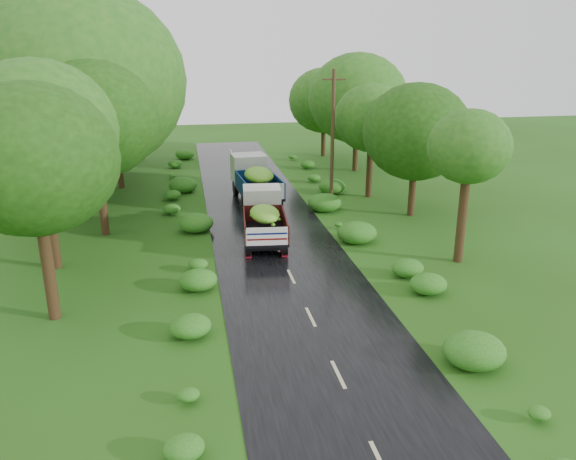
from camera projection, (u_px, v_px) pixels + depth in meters
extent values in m
plane|color=#21480F|center=(338.00, 375.00, 17.69)|extent=(120.00, 120.00, 0.00)
cube|color=black|center=(305.00, 306.00, 22.36)|extent=(6.50, 80.00, 0.02)
cube|color=#BFB78C|center=(338.00, 374.00, 17.69)|extent=(0.12, 1.60, 0.00)
cube|color=#BFB78C|center=(311.00, 317.00, 21.42)|extent=(0.12, 1.60, 0.00)
cube|color=#BFB78C|center=(291.00, 276.00, 25.16)|extent=(0.12, 1.60, 0.00)
cube|color=#BFB78C|center=(277.00, 246.00, 28.89)|extent=(0.12, 1.60, 0.00)
cube|color=#BFB78C|center=(266.00, 223.00, 32.63)|extent=(0.12, 1.60, 0.00)
cube|color=#BFB78C|center=(257.00, 205.00, 36.36)|extent=(0.12, 1.60, 0.00)
cube|color=#BFB78C|center=(250.00, 190.00, 40.10)|extent=(0.12, 1.60, 0.00)
cube|color=#BFB78C|center=(244.00, 178.00, 43.83)|extent=(0.12, 1.60, 0.00)
cube|color=#BFB78C|center=(239.00, 167.00, 47.57)|extent=(0.12, 1.60, 0.00)
cube|color=#BFB78C|center=(234.00, 158.00, 51.31)|extent=(0.12, 1.60, 0.00)
cube|color=#BFB78C|center=(231.00, 151.00, 55.04)|extent=(0.12, 1.60, 0.00)
cube|color=black|center=(264.00, 231.00, 29.41)|extent=(2.04, 5.30, 0.26)
cylinder|color=black|center=(246.00, 224.00, 31.16)|extent=(0.34, 0.94, 0.92)
cylinder|color=black|center=(278.00, 223.00, 31.31)|extent=(0.34, 0.94, 0.92)
cylinder|color=black|center=(248.00, 242.00, 28.26)|extent=(0.34, 0.94, 0.92)
cylinder|color=black|center=(283.00, 241.00, 28.42)|extent=(0.34, 0.94, 0.92)
cylinder|color=black|center=(248.00, 248.00, 27.37)|extent=(0.34, 0.94, 0.92)
cylinder|color=black|center=(284.00, 247.00, 27.53)|extent=(0.34, 0.94, 0.92)
cube|color=maroon|center=(248.00, 254.00, 27.14)|extent=(0.31, 0.06, 0.41)
cube|color=maroon|center=(285.00, 253.00, 27.30)|extent=(0.31, 0.06, 0.41)
cube|color=silver|center=(262.00, 202.00, 31.05)|extent=(2.18, 1.92, 1.75)
cube|color=black|center=(265.00, 234.00, 28.43)|extent=(2.46, 4.13, 0.15)
cube|color=#4F0E12|center=(245.00, 225.00, 28.18)|extent=(0.42, 3.95, 0.87)
cube|color=#4F0E12|center=(285.00, 223.00, 28.36)|extent=(0.42, 3.95, 0.87)
cube|color=#4F0E12|center=(263.00, 213.00, 30.11)|extent=(2.11, 0.26, 0.87)
cube|color=silver|center=(267.00, 236.00, 26.44)|extent=(2.11, 0.26, 0.87)
ellipsoid|color=#54971B|center=(265.00, 214.00, 28.10)|extent=(2.07, 3.47, 0.92)
cube|color=black|center=(256.00, 192.00, 36.96)|extent=(2.21, 5.89, 0.29)
cylinder|color=black|center=(236.00, 188.00, 38.69)|extent=(0.37, 1.04, 1.02)
cylinder|color=black|center=(264.00, 186.00, 39.18)|extent=(0.37, 1.04, 1.02)
cylinder|color=black|center=(245.00, 201.00, 35.56)|extent=(0.37, 1.04, 1.02)
cylinder|color=black|center=(275.00, 198.00, 36.05)|extent=(0.37, 1.04, 1.02)
cylinder|color=black|center=(248.00, 205.00, 34.60)|extent=(0.37, 1.04, 1.02)
cylinder|color=black|center=(279.00, 203.00, 35.09)|extent=(0.37, 1.04, 1.02)
cube|color=maroon|center=(249.00, 210.00, 34.35)|extent=(0.35, 0.07, 0.46)
cube|color=maroon|center=(280.00, 208.00, 34.84)|extent=(0.35, 0.07, 0.46)
cube|color=silver|center=(249.00, 168.00, 38.73)|extent=(2.41, 2.12, 1.95)
cube|color=black|center=(259.00, 193.00, 35.90)|extent=(2.69, 4.57, 0.16)
cube|color=navy|center=(241.00, 185.00, 35.45)|extent=(0.42, 4.40, 0.97)
cube|color=navy|center=(276.00, 183.00, 36.00)|extent=(0.42, 4.40, 0.97)
cube|color=navy|center=(252.00, 177.00, 37.71)|extent=(2.35, 0.26, 0.97)
cube|color=silver|center=(267.00, 192.00, 33.74)|extent=(2.35, 0.26, 0.97)
ellipsoid|color=#54971B|center=(259.00, 175.00, 35.53)|extent=(2.26, 3.84, 1.02)
cylinder|color=#382616|center=(332.00, 138.00, 35.80)|extent=(0.27, 0.27, 8.50)
cube|color=#382616|center=(334.00, 79.00, 34.66)|extent=(1.48, 0.35, 0.11)
cylinder|color=black|center=(43.00, 231.00, 20.30)|extent=(0.45, 0.45, 6.96)
ellipsoid|color=#193F0C|center=(32.00, 159.00, 19.47)|extent=(3.46, 3.46, 3.11)
cylinder|color=black|center=(47.00, 192.00, 25.09)|extent=(0.45, 0.45, 7.25)
ellipsoid|color=#193F0C|center=(38.00, 131.00, 24.23)|extent=(3.69, 3.69, 3.32)
cylinder|color=black|center=(99.00, 171.00, 29.71)|extent=(0.45, 0.45, 7.08)
ellipsoid|color=#193F0C|center=(94.00, 120.00, 28.87)|extent=(3.67, 3.67, 3.30)
cylinder|color=black|center=(86.00, 137.00, 34.67)|extent=(0.49, 0.49, 8.90)
ellipsoid|color=#193F0C|center=(80.00, 81.00, 33.61)|extent=(5.03, 5.03, 4.53)
cylinder|color=black|center=(117.00, 144.00, 39.81)|extent=(0.43, 0.43, 6.46)
ellipsoid|color=#193F0C|center=(114.00, 109.00, 39.04)|extent=(3.55, 3.55, 3.20)
cylinder|color=black|center=(92.00, 131.00, 43.36)|extent=(0.45, 0.45, 7.19)
ellipsoid|color=#193F0C|center=(88.00, 94.00, 42.50)|extent=(4.76, 4.76, 4.28)
cylinder|color=black|center=(131.00, 116.00, 49.24)|extent=(0.47, 0.47, 7.85)
ellipsoid|color=#193F0C|center=(128.00, 81.00, 48.30)|extent=(3.53, 3.53, 3.18)
cylinder|color=black|center=(464.00, 198.00, 26.00)|extent=(0.43, 0.43, 6.31)
ellipsoid|color=#1F5A16|center=(469.00, 146.00, 25.24)|extent=(2.74, 2.74, 2.47)
cylinder|color=black|center=(414.00, 169.00, 33.39)|extent=(0.42, 0.42, 5.77)
ellipsoid|color=#1F5A16|center=(416.00, 132.00, 32.70)|extent=(3.55, 3.55, 3.19)
cylinder|color=black|center=(370.00, 153.00, 37.52)|extent=(0.43, 0.43, 6.07)
ellipsoid|color=#1F5A16|center=(372.00, 118.00, 36.80)|extent=(3.16, 3.16, 2.84)
cylinder|color=black|center=(356.00, 130.00, 45.39)|extent=(0.44, 0.44, 6.65)
ellipsoid|color=#1F5A16|center=(358.00, 98.00, 44.59)|extent=(3.98, 3.98, 3.58)
cylinder|color=black|center=(324.00, 125.00, 51.71)|extent=(0.42, 0.42, 5.79)
ellipsoid|color=#1F5A16|center=(324.00, 100.00, 51.02)|extent=(3.61, 3.61, 3.25)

